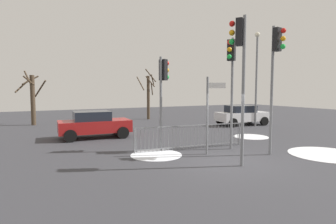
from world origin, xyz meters
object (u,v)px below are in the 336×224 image
Objects in this scene: traffic_light_foreground_left at (276,61)px; car_white_near at (242,115)px; bare_tree_right at (148,95)px; traffic_light_mid_right at (231,68)px; direction_sign_post at (209,111)px; car_red_far at (94,124)px; traffic_light_rear_left at (163,82)px; traffic_light_rear_right at (240,57)px; bare_tree_centre at (32,97)px; street_lamp at (257,69)px.

traffic_light_foreground_left reaches higher than car_white_near.
car_white_near is 8.43m from bare_tree_right.
traffic_light_mid_right reaches higher than direction_sign_post.
car_white_near is (11.01, 0.53, 0.00)m from car_red_far.
traffic_light_rear_right is at bearing -5.38° from traffic_light_rear_left.
traffic_light_rear_right is 16.78m from bare_tree_centre.
traffic_light_rear_right is 1.29× the size of car_white_near.
traffic_light_foreground_left is 1.27× the size of traffic_light_rear_left.
direction_sign_post reaches higher than car_white_near.
bare_tree_right reaches higher than bare_tree_centre.
car_red_far is at bearing -130.75° from bare_tree_right.
traffic_light_foreground_left is at bearing 176.79° from traffic_light_mid_right.
car_red_far is at bearing -63.28° from traffic_light_foreground_left.
traffic_light_rear_right reaches higher than direction_sign_post.
traffic_light_rear_left is 1.02× the size of car_white_near.
direction_sign_post is 13.84m from bare_tree_right.
street_lamp is (8.25, 7.51, 0.37)m from traffic_light_rear_right.
bare_tree_centre is at bearing 135.99° from direction_sign_post.
traffic_light_rear_right is at bearing -70.85° from direction_sign_post.
traffic_light_mid_right is at bearing -47.48° from car_red_far.
traffic_light_mid_right is 1.54× the size of direction_sign_post.
traffic_light_mid_right reaches higher than bare_tree_centre.
bare_tree_right is at bearing -38.00° from traffic_light_mid_right.
traffic_light_mid_right is 13.38m from bare_tree_right.
traffic_light_rear_left is at bearing 33.49° from traffic_light_mid_right.
traffic_light_mid_right is (1.45, 2.16, -0.17)m from traffic_light_rear_right.
car_red_far is (-3.32, 6.04, -1.00)m from direction_sign_post.
car_red_far is 11.03m from car_white_near.
traffic_light_foreground_left is at bearing -130.42° from street_lamp.
traffic_light_rear_right is 0.76× the size of street_lamp.
street_lamp reaches higher than traffic_light_foreground_left.
traffic_light_foreground_left is 3.27m from direction_sign_post.
direction_sign_post is 0.80× the size of car_white_near.
car_white_near is 15.65m from bare_tree_centre.
traffic_light_mid_right is 8.67m from street_lamp.
car_red_far is 8.26m from bare_tree_centre.
traffic_light_rear_left is 0.91× the size of bare_tree_right.
direction_sign_post is (-1.37, -0.29, -1.80)m from traffic_light_mid_right.
direction_sign_post is 10.17m from car_white_near.
direction_sign_post is (1.29, -1.59, -1.19)m from traffic_light_rear_left.
direction_sign_post is at bearing 71.46° from traffic_light_mid_right.
traffic_light_rear_right is at bearing -101.70° from bare_tree_right.
car_white_near is at bearing 94.40° from traffic_light_rear_left.
traffic_light_foreground_left is 1.30× the size of car_white_near.
street_lamp is (8.17, 5.64, 2.34)m from direction_sign_post.
traffic_light_rear_right reaches higher than car_white_near.
traffic_light_rear_right is 1.16× the size of bare_tree_right.
traffic_light_rear_right is 1.27× the size of traffic_light_rear_left.
traffic_light_foreground_left is 1.63× the size of direction_sign_post.
traffic_light_rear_left is 1.00× the size of bare_tree_centre.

